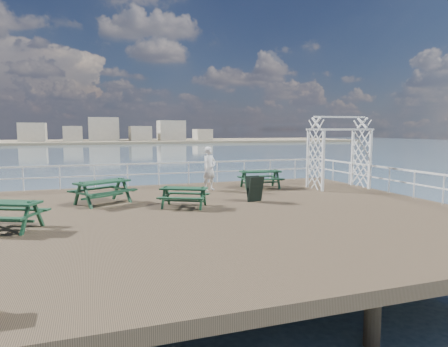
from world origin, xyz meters
TOP-DOWN VIEW (x-y plane):
  - ground at (0.00, 0.00)m, footprint 18.00×14.00m
  - sea_backdrop at (12.54, 134.07)m, footprint 300.00×300.00m
  - railing at (-0.07, 2.57)m, footprint 17.77×13.76m
  - picnic_table_a at (-2.73, 2.65)m, footprint 2.44×2.31m
  - picnic_table_b at (-0.10, 1.05)m, footprint 1.99×1.85m
  - picnic_table_c at (4.24, 4.42)m, footprint 2.00×1.69m
  - picnic_table_d at (-5.32, -0.47)m, footprint 2.21×2.04m
  - trellis_arbor at (7.60, 3.23)m, footprint 2.65×1.46m
  - sandwich_board at (2.63, 1.30)m, footprint 0.64×0.51m
  - person at (1.82, 4.44)m, footprint 0.83×0.72m

SIDE VIEW (x-z plane):
  - sea_backdrop at x=12.54m, z-range -5.11..4.09m
  - ground at x=0.00m, z-range -0.30..0.00m
  - sandwich_board at x=2.63m, z-range -0.01..0.94m
  - picnic_table_b at x=-0.10m, z-range 0.11..0.88m
  - picnic_table_d at x=-5.32m, z-range 0.12..0.98m
  - picnic_table_c at x=4.24m, z-range 0.12..1.02m
  - picnic_table_a at x=-2.73m, z-range 0.13..1.06m
  - railing at x=-0.07m, z-range 0.32..1.42m
  - person at x=1.82m, z-range 0.00..1.92m
  - trellis_arbor at x=7.60m, z-range -0.18..3.08m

